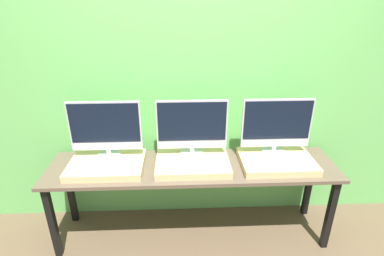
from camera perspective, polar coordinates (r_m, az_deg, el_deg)
ground_plane at (r=2.71m, az=0.37°, el=-23.12°), size 12.00×12.00×0.00m
wall_back at (r=2.56m, az=-0.25°, el=8.42°), size 8.00×0.04×2.60m
workbench at (r=2.51m, az=0.10°, el=-8.44°), size 2.36×0.55×0.71m
wooden_riser_left at (r=2.52m, az=-15.93°, el=-6.78°), size 0.59×0.42×0.06m
monitor_left at (r=2.49m, az=-16.14°, el=-0.07°), size 0.57×0.19×0.47m
keyboard_left at (r=2.38m, az=-16.80°, el=-7.89°), size 0.33×0.10×0.01m
wooden_riser_center at (r=2.45m, az=0.11°, el=-6.68°), size 0.59×0.42×0.06m
monitor_center at (r=2.42m, az=0.00°, el=0.22°), size 0.57×0.19×0.47m
keyboard_center at (r=2.31m, az=0.28°, el=-7.84°), size 0.33×0.10×0.01m
wooden_riser_right at (r=2.58m, az=15.79°, el=-6.09°), size 0.59×0.42×0.06m
monitor_right at (r=2.54m, az=15.80°, el=0.48°), size 0.57×0.19×0.47m
keyboard_right at (r=2.44m, az=16.93°, el=-7.13°), size 0.33×0.10×0.01m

